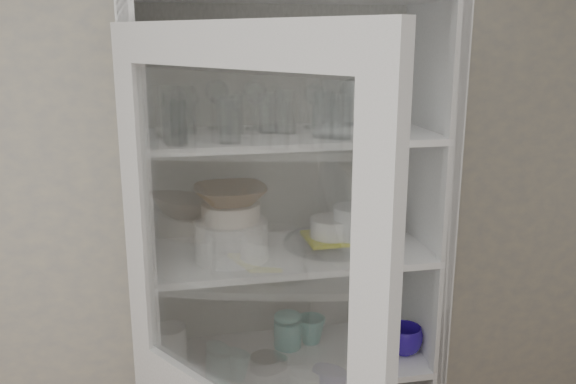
{
  "coord_description": "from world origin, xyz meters",
  "views": [
    {
      "loc": [
        -0.2,
        -0.65,
        1.97
      ],
      "look_at": [
        0.2,
        1.27,
        1.46
      ],
      "focal_mm": 38.0,
      "sensor_mm": 36.0,
      "label": 1
    }
  ],
  "objects_px": {
    "pantry_cabinet": "(285,326)",
    "grey_bowl_stack": "(354,226)",
    "mug_white": "(375,348)",
    "measuring_cups": "(266,362)",
    "goblet_1": "(255,103)",
    "plate_stack_front": "(232,239)",
    "mug_blue": "(404,340)",
    "goblet_2": "(314,104)",
    "glass_platter": "(332,242)",
    "white_canister": "(170,345)",
    "plate_stack_back": "(233,229)",
    "terracotta_bowl": "(230,195)",
    "cream_bowl": "(231,212)",
    "yellow_trivet": "(332,238)",
    "white_ramekin": "(332,227)",
    "goblet_0": "(217,102)",
    "teal_jar": "(288,331)",
    "mug_teal": "(311,330)",
    "goblet_3": "(351,100)"
  },
  "relations": [
    {
      "from": "pantry_cabinet",
      "to": "grey_bowl_stack",
      "type": "relative_size",
      "value": 14.89
    },
    {
      "from": "mug_white",
      "to": "measuring_cups",
      "type": "bearing_deg",
      "value": 161.83
    },
    {
      "from": "goblet_1",
      "to": "plate_stack_front",
      "type": "bearing_deg",
      "value": -128.61
    },
    {
      "from": "pantry_cabinet",
      "to": "mug_blue",
      "type": "distance_m",
      "value": 0.43
    },
    {
      "from": "goblet_2",
      "to": "mug_white",
      "type": "distance_m",
      "value": 0.87
    },
    {
      "from": "glass_platter",
      "to": "measuring_cups",
      "type": "xyz_separation_m",
      "value": [
        -0.25,
        -0.09,
        -0.39
      ]
    },
    {
      "from": "plate_stack_front",
      "to": "white_canister",
      "type": "bearing_deg",
      "value": 160.34
    },
    {
      "from": "plate_stack_back",
      "to": "terracotta_bowl",
      "type": "height_order",
      "value": "terracotta_bowl"
    },
    {
      "from": "cream_bowl",
      "to": "glass_platter",
      "type": "bearing_deg",
      "value": 8.99
    },
    {
      "from": "glass_platter",
      "to": "yellow_trivet",
      "type": "height_order",
      "value": "yellow_trivet"
    },
    {
      "from": "white_ramekin",
      "to": "mug_white",
      "type": "bearing_deg",
      "value": -40.55
    },
    {
      "from": "pantry_cabinet",
      "to": "cream_bowl",
      "type": "xyz_separation_m",
      "value": [
        -0.2,
        -0.11,
        0.48
      ]
    },
    {
      "from": "plate_stack_front",
      "to": "plate_stack_back",
      "type": "relative_size",
      "value": 1.23
    },
    {
      "from": "goblet_0",
      "to": "plate_stack_back",
      "type": "height_order",
      "value": "goblet_0"
    },
    {
      "from": "plate_stack_front",
      "to": "goblet_0",
      "type": "bearing_deg",
      "value": 96.11
    },
    {
      "from": "plate_stack_front",
      "to": "teal_jar",
      "type": "distance_m",
      "value": 0.46
    },
    {
      "from": "glass_platter",
      "to": "mug_teal",
      "type": "relative_size",
      "value": 3.12
    },
    {
      "from": "goblet_3",
      "to": "glass_platter",
      "type": "bearing_deg",
      "value": -129.27
    },
    {
      "from": "yellow_trivet",
      "to": "white_ramekin",
      "type": "height_order",
      "value": "white_ramekin"
    },
    {
      "from": "grey_bowl_stack",
      "to": "mug_blue",
      "type": "distance_m",
      "value": 0.46
    },
    {
      "from": "goblet_1",
      "to": "mug_white",
      "type": "relative_size",
      "value": 1.68
    },
    {
      "from": "plate_stack_front",
      "to": "white_ramekin",
      "type": "xyz_separation_m",
      "value": [
        0.35,
        0.06,
        0.0
      ]
    },
    {
      "from": "glass_platter",
      "to": "mug_teal",
      "type": "height_order",
      "value": "glass_platter"
    },
    {
      "from": "goblet_2",
      "to": "mug_blue",
      "type": "relative_size",
      "value": 1.27
    },
    {
      "from": "terracotta_bowl",
      "to": "mug_blue",
      "type": "xyz_separation_m",
      "value": [
        0.61,
        -0.03,
        -0.56
      ]
    },
    {
      "from": "glass_platter",
      "to": "yellow_trivet",
      "type": "distance_m",
      "value": 0.02
    },
    {
      "from": "cream_bowl",
      "to": "mug_teal",
      "type": "height_order",
      "value": "cream_bowl"
    },
    {
      "from": "glass_platter",
      "to": "mug_white",
      "type": "xyz_separation_m",
      "value": [
        0.13,
        -0.11,
        -0.36
      ]
    },
    {
      "from": "cream_bowl",
      "to": "grey_bowl_stack",
      "type": "xyz_separation_m",
      "value": [
        0.43,
        0.03,
        -0.09
      ]
    },
    {
      "from": "glass_platter",
      "to": "goblet_2",
      "type": "bearing_deg",
      "value": 125.37
    },
    {
      "from": "goblet_1",
      "to": "plate_stack_front",
      "type": "xyz_separation_m",
      "value": [
        -0.1,
        -0.13,
        -0.43
      ]
    },
    {
      "from": "goblet_0",
      "to": "mug_teal",
      "type": "xyz_separation_m",
      "value": [
        0.32,
        -0.05,
        -0.84
      ]
    },
    {
      "from": "white_ramekin",
      "to": "mug_teal",
      "type": "distance_m",
      "value": 0.42
    },
    {
      "from": "teal_jar",
      "to": "measuring_cups",
      "type": "distance_m",
      "value": 0.17
    },
    {
      "from": "pantry_cabinet",
      "to": "grey_bowl_stack",
      "type": "xyz_separation_m",
      "value": [
        0.23,
        -0.08,
        0.39
      ]
    },
    {
      "from": "terracotta_bowl",
      "to": "teal_jar",
      "type": "xyz_separation_m",
      "value": [
        0.21,
        0.1,
        -0.55
      ]
    },
    {
      "from": "white_canister",
      "to": "glass_platter",
      "type": "bearing_deg",
      "value": -2.03
    },
    {
      "from": "goblet_0",
      "to": "yellow_trivet",
      "type": "bearing_deg",
      "value": -17.0
    },
    {
      "from": "white_ramekin",
      "to": "mug_blue",
      "type": "height_order",
      "value": "white_ramekin"
    },
    {
      "from": "plate_stack_front",
      "to": "grey_bowl_stack",
      "type": "relative_size",
      "value": 1.7
    },
    {
      "from": "yellow_trivet",
      "to": "white_ramekin",
      "type": "bearing_deg",
      "value": 0.0
    },
    {
      "from": "plate_stack_front",
      "to": "white_canister",
      "type": "xyz_separation_m",
      "value": [
        -0.21,
        0.08,
        -0.4
      ]
    },
    {
      "from": "goblet_0",
      "to": "mug_white",
      "type": "xyz_separation_m",
      "value": [
        0.51,
        -0.23,
        -0.84
      ]
    },
    {
      "from": "mug_teal",
      "to": "mug_white",
      "type": "relative_size",
      "value": 1.0
    },
    {
      "from": "goblet_1",
      "to": "mug_teal",
      "type": "relative_size",
      "value": 1.67
    },
    {
      "from": "plate_stack_back",
      "to": "mug_white",
      "type": "xyz_separation_m",
      "value": [
        0.46,
        -0.21,
        -0.4
      ]
    },
    {
      "from": "goblet_3",
      "to": "glass_platter",
      "type": "height_order",
      "value": "goblet_3"
    },
    {
      "from": "glass_platter",
      "to": "white_canister",
      "type": "relative_size",
      "value": 2.51
    },
    {
      "from": "goblet_1",
      "to": "goblet_2",
      "type": "distance_m",
      "value": 0.2
    },
    {
      "from": "goblet_2",
      "to": "cream_bowl",
      "type": "relative_size",
      "value": 0.86
    }
  ]
}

